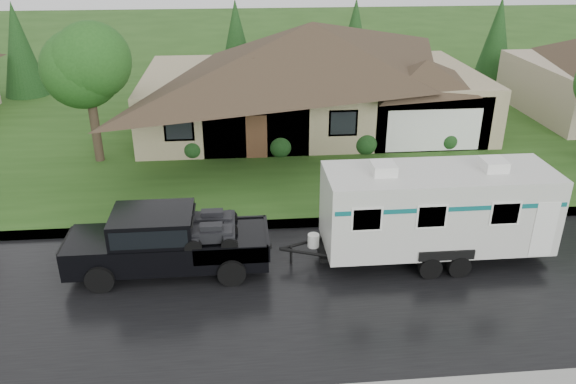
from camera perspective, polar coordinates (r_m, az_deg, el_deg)
The scene contains 9 objects.
ground at distance 19.17m, azimuth 1.71°, elevation -6.53°, with size 140.00×140.00×0.00m, color #254A17.
road at distance 17.50m, azimuth 2.50°, elevation -9.90°, with size 140.00×8.00×0.01m, color black.
curb at distance 21.07m, azimuth 0.99°, elevation -3.19°, with size 140.00×0.50×0.15m, color gray.
lawn at distance 32.84m, azimuth -1.42°, elevation 7.26°, with size 140.00×26.00×0.15m, color #254A17.
house_main at distance 31.06m, azimuth 2.99°, elevation 12.92°, with size 19.44×10.80×6.90m.
tree_left_green at distance 27.00m, azimuth -19.79°, elevation 11.69°, with size 3.78×3.78×6.26m.
shrub_row at distance 27.49m, azimuth 3.57°, elevation 4.94°, with size 13.60×1.00×1.00m.
pickup_truck at distance 18.29m, azimuth -12.46°, elevation -4.74°, with size 6.28×2.39×2.09m.
travel_trailer at distance 18.87m, azimuth 14.88°, elevation -1.57°, with size 7.75×2.72×3.48m.
Camera 1 is at (-2.07, -16.25, 9.96)m, focal length 35.00 mm.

